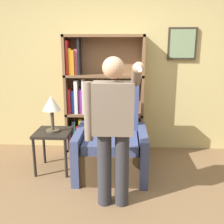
% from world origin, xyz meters
% --- Properties ---
extents(wall_back, '(8.00, 0.11, 2.80)m').
position_xyz_m(wall_back, '(0.01, 2.03, 1.40)').
color(wall_back, tan).
rests_on(wall_back, ground_plane).
extents(bookcase, '(1.22, 0.28, 1.83)m').
position_xyz_m(bookcase, '(-0.27, 1.87, 0.90)').
color(bookcase, brown).
rests_on(bookcase, ground_plane).
extents(armchair, '(0.93, 0.84, 1.18)m').
position_xyz_m(armchair, '(0.02, 1.13, 0.36)').
color(armchair, '#4C3823').
rests_on(armchair, ground_plane).
extents(person_standing, '(0.56, 0.78, 1.59)m').
position_xyz_m(person_standing, '(0.07, 0.35, 0.90)').
color(person_standing, '#2D2D33').
rests_on(person_standing, ground_plane).
extents(side_table, '(0.47, 0.47, 0.56)m').
position_xyz_m(side_table, '(-0.77, 1.12, 0.47)').
color(side_table, black).
rests_on(side_table, ground_plane).
extents(table_lamp, '(0.24, 0.24, 0.49)m').
position_xyz_m(table_lamp, '(-0.77, 1.12, 0.92)').
color(table_lamp, '#4C4233').
rests_on(table_lamp, side_table).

